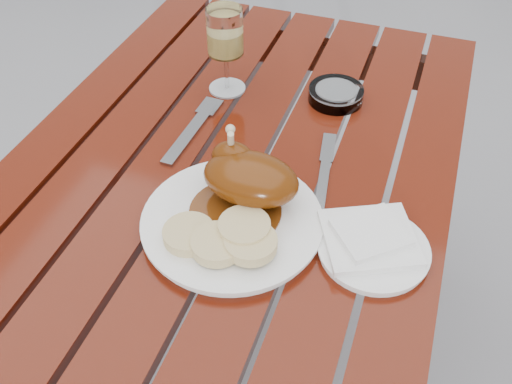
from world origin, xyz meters
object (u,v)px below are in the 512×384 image
dinner_plate (232,222)px  side_plate (373,250)px  table (236,282)px  ashtray (336,94)px  wine_glass (226,51)px

dinner_plate → side_plate: bearing=5.0°
table → ashtray: bearing=61.0°
ashtray → dinner_plate: bearing=-100.4°
side_plate → table: bearing=154.7°
side_plate → ashtray: ashtray is taller
dinner_plate → wine_glass: bearing=112.6°
dinner_plate → wine_glass: wine_glass is taller
table → dinner_plate: size_ratio=4.05×
wine_glass → ashtray: (0.23, 0.04, -0.08)m
side_plate → ashtray: size_ratio=1.54×
table → ashtray: ashtray is taller
wine_glass → side_plate: size_ratio=1.04×
table → side_plate: size_ratio=6.84×
wine_glass → dinner_plate: bearing=-67.4°
wine_glass → side_plate: bearing=-42.5°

